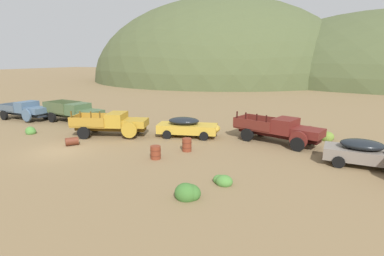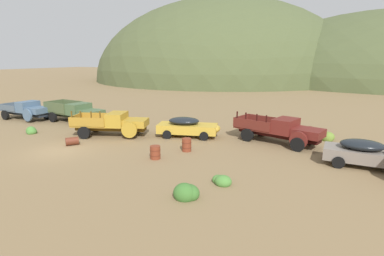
{
  "view_description": "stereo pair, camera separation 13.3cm",
  "coord_description": "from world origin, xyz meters",
  "px_view_note": "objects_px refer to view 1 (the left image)",
  "views": [
    {
      "loc": [
        16.16,
        -13.88,
        6.09
      ],
      "look_at": [
        7.18,
        5.74,
        1.06
      ],
      "focal_mm": 28.04,
      "sensor_mm": 36.0,
      "label": 1
    },
    {
      "loc": [
        16.28,
        -13.83,
        6.09
      ],
      "look_at": [
        7.18,
        5.74,
        1.06
      ],
      "focal_mm": 28.04,
      "sensor_mm": 36.0,
      "label": 2
    }
  ],
  "objects_px": {
    "oil_drum_spare": "(187,145)",
    "truck_mustard": "(115,124)",
    "oil_drum_by_truck": "(156,152)",
    "oil_drum_tipped": "(72,141)",
    "truck_oxblood": "(284,130)",
    "truck_weathered_green": "(77,112)",
    "car_primer_gray": "(369,153)",
    "car_faded_yellow": "(189,127)",
    "truck_chalk_blue": "(27,110)"
  },
  "relations": [
    {
      "from": "oil_drum_spare",
      "to": "truck_mustard",
      "type": "bearing_deg",
      "value": 169.44
    },
    {
      "from": "oil_drum_by_truck",
      "to": "oil_drum_tipped",
      "type": "distance_m",
      "value": 7.01
    },
    {
      "from": "truck_oxblood",
      "to": "oil_drum_spare",
      "type": "distance_m",
      "value": 7.21
    },
    {
      "from": "truck_weathered_green",
      "to": "car_primer_gray",
      "type": "height_order",
      "value": "truck_weathered_green"
    },
    {
      "from": "car_faded_yellow",
      "to": "oil_drum_spare",
      "type": "bearing_deg",
      "value": -82.18
    },
    {
      "from": "oil_drum_tipped",
      "to": "car_primer_gray",
      "type": "bearing_deg",
      "value": 11.46
    },
    {
      "from": "truck_oxblood",
      "to": "oil_drum_spare",
      "type": "xyz_separation_m",
      "value": [
        -5.59,
        -4.52,
        -0.56
      ]
    },
    {
      "from": "car_primer_gray",
      "to": "truck_mustard",
      "type": "bearing_deg",
      "value": -177.42
    },
    {
      "from": "truck_oxblood",
      "to": "truck_mustard",
      "type": "bearing_deg",
      "value": -149.58
    },
    {
      "from": "oil_drum_spare",
      "to": "oil_drum_tipped",
      "type": "bearing_deg",
      "value": -164.98
    },
    {
      "from": "truck_weathered_green",
      "to": "oil_drum_by_truck",
      "type": "xyz_separation_m",
      "value": [
        12.4,
        -6.04,
        -0.61
      ]
    },
    {
      "from": "truck_oxblood",
      "to": "oil_drum_by_truck",
      "type": "bearing_deg",
      "value": -118.7
    },
    {
      "from": "oil_drum_by_truck",
      "to": "oil_drum_tipped",
      "type": "xyz_separation_m",
      "value": [
        -7.01,
        0.06,
        -0.13
      ]
    },
    {
      "from": "car_primer_gray",
      "to": "oil_drum_tipped",
      "type": "bearing_deg",
      "value": -167.1
    },
    {
      "from": "truck_chalk_blue",
      "to": "truck_mustard",
      "type": "bearing_deg",
      "value": -4.48
    },
    {
      "from": "truck_chalk_blue",
      "to": "oil_drum_by_truck",
      "type": "bearing_deg",
      "value": -13.1
    },
    {
      "from": "truck_mustard",
      "to": "oil_drum_tipped",
      "type": "relative_size",
      "value": 5.97
    },
    {
      "from": "car_faded_yellow",
      "to": "truck_oxblood",
      "type": "height_order",
      "value": "truck_oxblood"
    },
    {
      "from": "truck_chalk_blue",
      "to": "truck_mustard",
      "type": "distance_m",
      "value": 12.27
    },
    {
      "from": "oil_drum_spare",
      "to": "oil_drum_by_truck",
      "type": "bearing_deg",
      "value": -115.88
    },
    {
      "from": "car_faded_yellow",
      "to": "oil_drum_tipped",
      "type": "bearing_deg",
      "value": -154.61
    },
    {
      "from": "truck_weathered_green",
      "to": "oil_drum_by_truck",
      "type": "height_order",
      "value": "truck_weathered_green"
    },
    {
      "from": "truck_chalk_blue",
      "to": "car_faded_yellow",
      "type": "height_order",
      "value": "truck_chalk_blue"
    },
    {
      "from": "truck_mustard",
      "to": "oil_drum_by_truck",
      "type": "bearing_deg",
      "value": -50.4
    },
    {
      "from": "oil_drum_by_truck",
      "to": "truck_oxblood",
      "type": "bearing_deg",
      "value": 45.31
    },
    {
      "from": "truck_mustard",
      "to": "car_primer_gray",
      "type": "distance_m",
      "value": 17.69
    },
    {
      "from": "truck_oxblood",
      "to": "oil_drum_spare",
      "type": "bearing_deg",
      "value": -125.08
    },
    {
      "from": "car_primer_gray",
      "to": "truck_oxblood",
      "type": "bearing_deg",
      "value": 152.29
    },
    {
      "from": "oil_drum_spare",
      "to": "truck_oxblood",
      "type": "bearing_deg",
      "value": 38.93
    },
    {
      "from": "truck_weathered_green",
      "to": "car_primer_gray",
      "type": "relative_size",
      "value": 1.4
    },
    {
      "from": "truck_chalk_blue",
      "to": "truck_weathered_green",
      "type": "relative_size",
      "value": 0.86
    },
    {
      "from": "truck_chalk_blue",
      "to": "truck_oxblood",
      "type": "relative_size",
      "value": 0.87
    },
    {
      "from": "car_faded_yellow",
      "to": "oil_drum_by_truck",
      "type": "xyz_separation_m",
      "value": [
        0.39,
        -5.71,
        -0.4
      ]
    },
    {
      "from": "truck_oxblood",
      "to": "car_primer_gray",
      "type": "bearing_deg",
      "value": -13.16
    },
    {
      "from": "truck_chalk_blue",
      "to": "car_faded_yellow",
      "type": "distance_m",
      "value": 17.68
    },
    {
      "from": "car_faded_yellow",
      "to": "truck_chalk_blue",
      "type": "bearing_deg",
      "value": 167.32
    },
    {
      "from": "truck_mustard",
      "to": "oil_drum_spare",
      "type": "height_order",
      "value": "truck_mustard"
    },
    {
      "from": "truck_oxblood",
      "to": "oil_drum_tipped",
      "type": "bearing_deg",
      "value": -137.96
    },
    {
      "from": "truck_mustard",
      "to": "car_faded_yellow",
      "type": "relative_size",
      "value": 1.2
    },
    {
      "from": "truck_weathered_green",
      "to": "oil_drum_tipped",
      "type": "height_order",
      "value": "truck_weathered_green"
    },
    {
      "from": "truck_mustard",
      "to": "car_primer_gray",
      "type": "height_order",
      "value": "truck_mustard"
    },
    {
      "from": "car_primer_gray",
      "to": "oil_drum_by_truck",
      "type": "height_order",
      "value": "car_primer_gray"
    },
    {
      "from": "truck_weathered_green",
      "to": "oil_drum_tipped",
      "type": "xyz_separation_m",
      "value": [
        5.39,
        -5.98,
        -0.74
      ]
    },
    {
      "from": "truck_oxblood",
      "to": "oil_drum_spare",
      "type": "relative_size",
      "value": 7.52
    },
    {
      "from": "car_faded_yellow",
      "to": "oil_drum_by_truck",
      "type": "height_order",
      "value": "car_faded_yellow"
    },
    {
      "from": "car_faded_yellow",
      "to": "truck_oxblood",
      "type": "distance_m",
      "value": 7.14
    },
    {
      "from": "truck_chalk_blue",
      "to": "truck_mustard",
      "type": "xyz_separation_m",
      "value": [
        12.19,
        -1.45,
        0.01
      ]
    },
    {
      "from": "oil_drum_by_truck",
      "to": "car_primer_gray",
      "type": "bearing_deg",
      "value": 18.15
    },
    {
      "from": "truck_weathered_green",
      "to": "car_primer_gray",
      "type": "distance_m",
      "value": 24.32
    },
    {
      "from": "truck_weathered_green",
      "to": "oil_drum_by_truck",
      "type": "bearing_deg",
      "value": -19.65
    }
  ]
}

